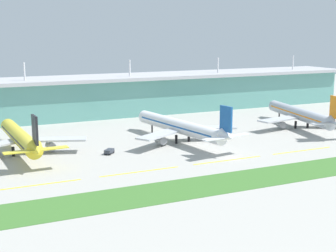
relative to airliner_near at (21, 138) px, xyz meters
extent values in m
plane|color=#A8A59E|center=(68.80, -39.18, -6.45)|extent=(600.00, 600.00, 0.00)
cube|color=#5B9E93|center=(68.80, 71.07, 3.43)|extent=(280.00, 28.00, 19.76)
cube|color=#B2B2B7|center=(68.80, 71.07, 14.22)|extent=(288.00, 34.00, 1.80)
cylinder|color=silver|center=(12.80, 65.47, 19.62)|extent=(0.90, 0.90, 9.00)
cylinder|color=silver|center=(68.80, 65.47, 19.62)|extent=(0.90, 0.90, 9.00)
cylinder|color=silver|center=(124.80, 65.47, 19.62)|extent=(0.90, 0.90, 9.00)
cylinder|color=silver|center=(180.80, 65.47, 19.62)|extent=(0.90, 0.90, 9.00)
cylinder|color=yellow|center=(-0.06, 1.54, 0.05)|extent=(7.85, 51.19, 5.80)
cone|color=yellow|center=(-1.17, 29.02, 0.05)|extent=(5.67, 4.22, 5.51)
cone|color=yellow|center=(1.08, -26.94, 1.25)|extent=(5.19, 6.82, 5.72)
cube|color=black|center=(1.04, -25.94, 7.70)|extent=(0.96, 6.42, 9.50)
cube|color=yellow|center=(-4.43, -26.66, 1.05)|extent=(10.12, 3.60, 0.36)
cube|color=yellow|center=(6.56, -26.22, 1.05)|extent=(10.12, 3.60, 0.36)
cube|color=#B7BABF|center=(12.11, -2.40, -1.25)|extent=(24.89, 14.49, 0.70)
cylinder|color=gray|center=(10.85, -1.01, -4.05)|extent=(3.38, 4.63, 3.20)
cylinder|color=black|center=(-0.83, 20.65, -4.65)|extent=(0.70, 0.70, 3.60)
cylinder|color=black|center=(-3.14, -1.59, -4.65)|extent=(1.10, 1.10, 3.60)
cylinder|color=black|center=(3.26, -1.33, -4.65)|extent=(1.10, 1.10, 3.60)
cube|color=black|center=(-0.06, 1.54, 0.45)|extent=(7.68, 46.10, 0.60)
cylinder|color=white|center=(63.63, -5.05, 0.05)|extent=(13.80, 57.22, 5.80)
cone|color=white|center=(59.32, 25.13, 0.05)|extent=(6.02, 4.74, 5.51)
cone|color=white|center=(68.08, -36.23, 1.25)|extent=(5.82, 7.26, 5.72)
cube|color=#19519E|center=(67.94, -35.24, 7.70)|extent=(1.60, 6.43, 9.50)
cube|color=white|center=(62.57, -36.51, 1.05)|extent=(10.35, 4.58, 0.36)
cube|color=white|center=(73.46, -34.95, 1.05)|extent=(10.35, 4.58, 0.36)
cube|color=#B7BABF|center=(52.38, -11.13, -1.25)|extent=(24.17, 17.93, 0.70)
cylinder|color=gray|center=(53.36, -9.53, -4.05)|extent=(3.80, 4.91, 3.20)
cube|color=#B7BABF|center=(76.14, -7.74, -1.25)|extent=(24.93, 12.35, 0.70)
cylinder|color=gray|center=(74.74, -6.48, -4.05)|extent=(3.80, 4.91, 3.20)
cylinder|color=black|center=(60.61, 16.10, -4.65)|extent=(0.70, 0.70, 3.60)
cylinder|color=black|center=(60.89, -8.48, -4.65)|extent=(1.10, 1.10, 3.60)
cylinder|color=black|center=(67.22, -7.57, -4.65)|extent=(1.10, 1.10, 3.60)
cube|color=#19519E|center=(63.63, -5.05, 0.45)|extent=(13.03, 51.59, 0.60)
cylinder|color=#ADB2BC|center=(130.29, -1.90, 0.05)|extent=(16.67, 55.19, 5.80)
cone|color=#ADB2BC|center=(136.18, 27.07, 0.05)|extent=(6.20, 5.02, 5.51)
cone|color=#ADB2BC|center=(124.20, -31.86, 1.25)|extent=(6.15, 7.48, 5.72)
cube|color=orange|center=(124.40, -30.88, 7.70)|extent=(1.96, 6.41, 9.50)
cube|color=#ADB2BC|center=(118.91, -30.27, 1.05)|extent=(10.44, 5.13, 0.36)
cube|color=#B7BABF|center=(117.65, -3.85, -1.25)|extent=(24.84, 11.06, 0.70)
cylinder|color=gray|center=(119.11, -2.67, -4.05)|extent=(4.03, 5.05, 3.20)
cube|color=#B7BABF|center=(141.17, -8.63, -1.25)|extent=(23.77, 18.91, 0.70)
cylinder|color=gray|center=(140.28, -6.98, -4.05)|extent=(4.03, 5.05, 3.20)
cylinder|color=black|center=(134.41, 18.36, -4.65)|extent=(0.70, 0.70, 3.60)
cylinder|color=black|center=(126.56, -4.21, -4.65)|extent=(1.10, 1.10, 3.60)
cylinder|color=black|center=(132.83, -5.48, -4.65)|extent=(1.10, 1.10, 3.60)
cube|color=orange|center=(130.29, -1.90, 0.45)|extent=(15.61, 49.79, 0.60)
cube|color=yellow|center=(-2.20, -40.44, -6.43)|extent=(28.00, 0.70, 0.04)
cube|color=yellow|center=(31.80, -40.44, -6.43)|extent=(28.00, 0.70, 0.04)
cube|color=yellow|center=(65.80, -40.44, -6.43)|extent=(28.00, 0.70, 0.04)
cube|color=yellow|center=(99.80, -40.44, -6.43)|extent=(28.00, 0.70, 0.04)
cube|color=#3D702D|center=(68.80, -62.62, -6.40)|extent=(300.00, 18.00, 0.10)
cube|color=#333842|center=(30.20, -13.40, -5.30)|extent=(4.74, 4.86, 1.40)
cylinder|color=black|center=(29.95, -15.26, -6.00)|extent=(0.87, 0.90, 0.90)
cylinder|color=black|center=(28.36, -13.80, -6.00)|extent=(0.87, 0.90, 0.90)
cylinder|color=black|center=(32.03, -13.00, -6.00)|extent=(0.87, 0.90, 0.90)
cylinder|color=black|center=(30.44, -11.53, -6.00)|extent=(0.87, 0.90, 0.90)
camera|label=1|loc=(-25.63, -184.07, 38.88)|focal=51.91mm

